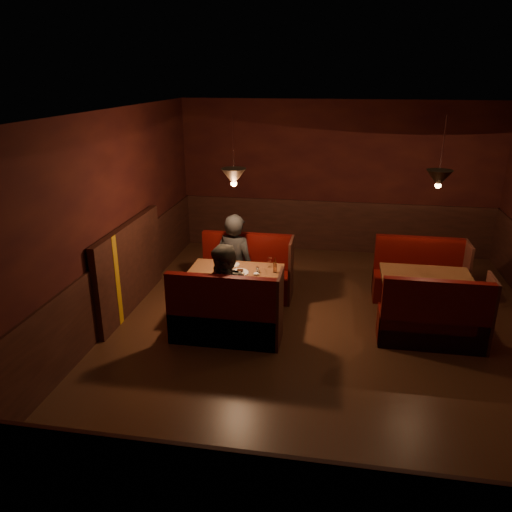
% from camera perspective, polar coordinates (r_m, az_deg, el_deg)
% --- Properties ---
extents(room, '(6.02, 7.02, 2.92)m').
position_cam_1_polar(room, '(6.53, 5.94, -0.43)').
color(room, '#522C1B').
rests_on(room, ground).
extents(main_table, '(1.32, 0.80, 0.92)m').
position_cam_1_polar(main_table, '(7.13, -2.27, -2.92)').
color(main_table, '#502F1A').
rests_on(main_table, ground).
extents(main_bench_far, '(1.45, 0.52, 0.99)m').
position_cam_1_polar(main_bench_far, '(7.89, -1.02, -2.37)').
color(main_bench_far, '#460605').
rests_on(main_bench_far, ground).
extents(main_bench_near, '(1.45, 0.52, 0.99)m').
position_cam_1_polar(main_bench_near, '(6.56, -3.47, -7.31)').
color(main_bench_near, '#460605').
rests_on(main_bench_near, ground).
extents(second_table, '(1.23, 0.79, 0.69)m').
position_cam_1_polar(second_table, '(7.42, 18.76, -3.34)').
color(second_table, '#502F1A').
rests_on(second_table, ground).
extents(second_bench_far, '(1.36, 0.51, 0.97)m').
position_cam_1_polar(second_bench_far, '(8.17, 18.08, -2.64)').
color(second_bench_far, '#460605').
rests_on(second_bench_far, ground).
extents(second_bench_near, '(1.36, 0.51, 0.97)m').
position_cam_1_polar(second_bench_near, '(6.85, 19.65, -7.35)').
color(second_bench_near, '#460605').
rests_on(second_bench_near, ground).
extents(diner_a, '(0.72, 0.58, 1.72)m').
position_cam_1_polar(diner_a, '(7.59, -2.42, 1.10)').
color(diner_a, black).
rests_on(diner_a, ground).
extents(diner_b, '(0.83, 0.66, 1.62)m').
position_cam_1_polar(diner_b, '(6.51, -3.33, -2.72)').
color(diner_b, '#312E27').
rests_on(diner_b, ground).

